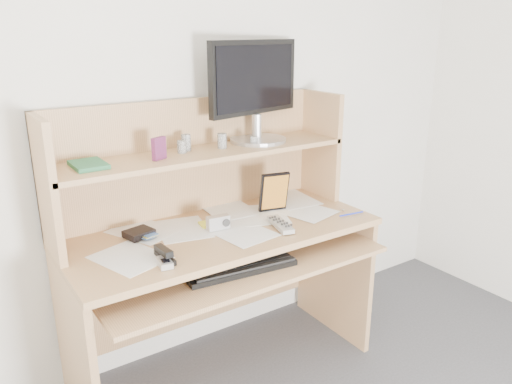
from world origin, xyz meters
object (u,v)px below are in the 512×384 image
keyboard (239,265)px  monitor (255,88)px  game_case (274,192)px  tv_remote (280,224)px  desk (214,235)px

keyboard → monitor: monitor is taller
keyboard → game_case: game_case is taller
tv_remote → desk: bearing=151.3°
desk → game_case: 0.36m
keyboard → monitor: bearing=55.5°
game_case → monitor: size_ratio=0.36×
game_case → keyboard: bearing=-132.5°
tv_remote → game_case: 0.22m
desk → keyboard: desk is taller
game_case → desk: bearing=-172.9°
monitor → desk: bearing=-170.2°
keyboard → tv_remote: 0.30m
tv_remote → keyboard: bearing=-150.7°
keyboard → tv_remote: (0.27, 0.07, 0.10)m
desk → tv_remote: size_ratio=7.02×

